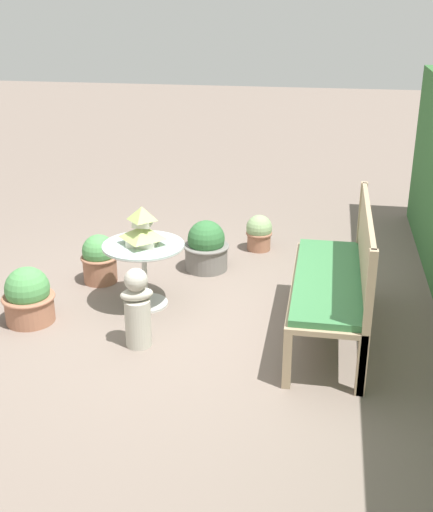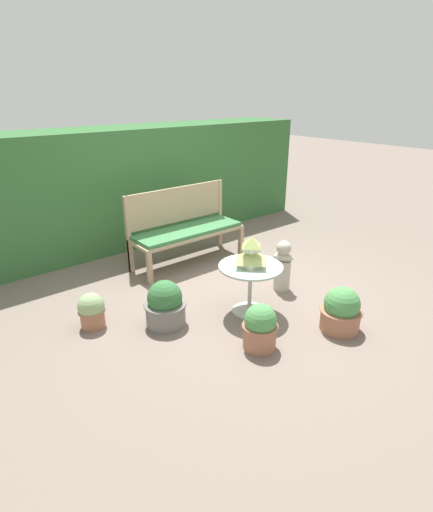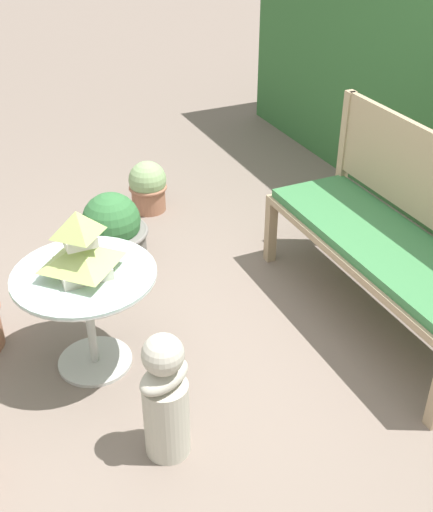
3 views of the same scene
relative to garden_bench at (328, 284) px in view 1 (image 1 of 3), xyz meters
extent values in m
plane|color=#75665B|center=(-0.05, -1.10, -0.45)|extent=(30.00, 30.00, 0.00)
cube|color=tan|center=(-0.79, -0.25, -0.24)|extent=(0.06, 0.06, 0.43)
cube|color=tan|center=(0.79, -0.25, -0.24)|extent=(0.06, 0.06, 0.43)
cube|color=tan|center=(-0.79, 0.25, -0.24)|extent=(0.06, 0.06, 0.43)
cube|color=tan|center=(0.79, 0.25, -0.24)|extent=(0.06, 0.06, 0.43)
cube|color=tan|center=(0.00, 0.00, 0.00)|extent=(1.64, 0.56, 0.04)
cube|color=#387542|center=(0.00, 0.00, 0.04)|extent=(1.58, 0.51, 0.05)
cube|color=tan|center=(-0.79, 0.26, 0.08)|extent=(0.06, 0.06, 1.06)
cube|color=tan|center=(0.79, 0.26, 0.08)|extent=(0.06, 0.06, 1.06)
cube|color=tan|center=(0.00, 0.26, 0.36)|extent=(1.58, 0.04, 0.50)
cylinder|color=#B7B7B2|center=(-0.29, -1.56, -0.44)|extent=(0.39, 0.39, 0.02)
cylinder|color=#B7B7B2|center=(-0.29, -1.56, -0.17)|extent=(0.04, 0.04, 0.55)
cylinder|color=silver|center=(-0.29, -1.56, 0.11)|extent=(0.70, 0.70, 0.01)
torus|color=#B7B7B2|center=(-0.29, -1.56, 0.10)|extent=(0.70, 0.70, 0.02)
cube|color=beige|center=(-0.29, -1.56, 0.14)|extent=(0.23, 0.23, 0.06)
pyramid|color=#A8BC66|center=(-0.29, -1.56, 0.23)|extent=(0.32, 0.32, 0.11)
cube|color=beige|center=(-0.29, -1.56, 0.31)|extent=(0.15, 0.15, 0.05)
pyramid|color=#A8BC66|center=(-0.29, -1.56, 0.39)|extent=(0.20, 0.20, 0.12)
cylinder|color=#B7B2A3|center=(0.41, -1.42, -0.26)|extent=(0.20, 0.20, 0.39)
ellipsoid|color=#B7B2A3|center=(0.41, -1.42, -0.02)|extent=(0.24, 0.29, 0.10)
sphere|color=#B7B2A3|center=(0.41, -1.42, 0.10)|extent=(0.18, 0.18, 0.18)
cylinder|color=slate|center=(-1.16, -1.19, -0.32)|extent=(0.42, 0.42, 0.25)
torus|color=slate|center=(-1.16, -1.19, -0.21)|extent=(0.46, 0.46, 0.03)
sphere|color=#336B38|center=(-1.16, -1.19, -0.13)|extent=(0.37, 0.37, 0.37)
cylinder|color=#9E664C|center=(-0.69, -2.12, -0.32)|extent=(0.32, 0.32, 0.26)
torus|color=#9E664C|center=(-0.69, -2.12, -0.21)|extent=(0.35, 0.35, 0.03)
sphere|color=#4C8E4C|center=(-0.69, -2.12, -0.14)|extent=(0.31, 0.31, 0.31)
cylinder|color=#9E664C|center=(0.18, -2.42, -0.33)|extent=(0.40, 0.40, 0.23)
torus|color=#9E664C|center=(0.18, -2.42, -0.23)|extent=(0.44, 0.44, 0.03)
sphere|color=#4C8E4C|center=(0.18, -2.42, -0.15)|extent=(0.37, 0.37, 0.37)
cylinder|color=#9E664C|center=(-1.78, -0.73, -0.35)|extent=(0.25, 0.25, 0.20)
torus|color=#9E664C|center=(-1.78, -0.73, -0.27)|extent=(0.28, 0.28, 0.03)
sphere|color=#89A870|center=(-1.78, -0.73, -0.21)|extent=(0.28, 0.28, 0.28)
camera|label=1|loc=(4.61, -0.07, 2.08)|focal=45.00mm
camera|label=2|loc=(-3.08, -4.36, 1.86)|focal=28.00mm
camera|label=3|loc=(2.29, -2.05, 1.83)|focal=45.00mm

